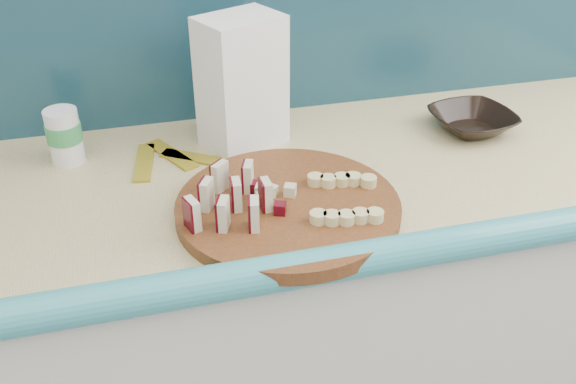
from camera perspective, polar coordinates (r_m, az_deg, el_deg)
The scene contains 10 objects.
kitchen_counter at distance 1.50m, azimuth -7.36°, elevation -14.21°, with size 2.20×0.63×0.91m.
backsplash at distance 1.39m, azimuth -11.24°, elevation 15.73°, with size 2.20×0.02×0.50m, color teal.
cutting_board at distance 1.11m, azimuth 0.00°, elevation -1.40°, with size 0.39×0.39×0.02m, color #4A280F.
apple_wedges at distance 1.07m, azimuth -5.14°, elevation -0.44°, with size 0.15×0.17×0.05m.
apple_chunks at distance 1.10m, azimuth -1.24°, elevation -0.47°, with size 0.06×0.06×0.02m.
banana_slices at distance 1.11m, azimuth 4.96°, elevation -0.51°, with size 0.15×0.17×0.02m.
brown_bowl at distance 1.45m, azimuth 16.06°, elevation 6.05°, with size 0.17×0.17×0.04m, color black.
flour_bag at distance 1.30m, azimuth -4.14°, elevation 9.66°, with size 0.16×0.11×0.27m, color white.
canister at distance 1.33m, azimuth -19.27°, elevation 4.80°, with size 0.07×0.07×0.11m.
banana_peel at distance 1.30m, azimuth -10.37°, elevation 2.95°, with size 0.20×0.17×0.01m.
Camera 1 is at (0.02, 0.46, 1.54)m, focal length 40.00 mm.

